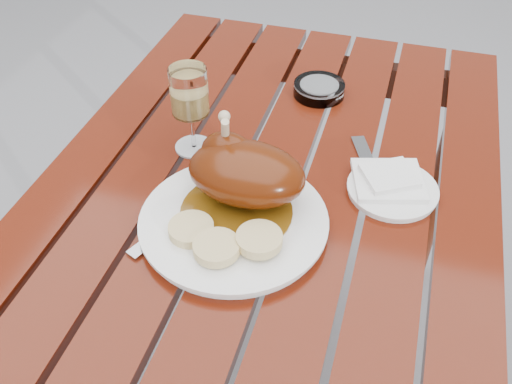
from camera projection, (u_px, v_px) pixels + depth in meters
table at (265, 310)px, 1.27m from camera, size 0.80×1.20×0.75m
dinner_plate at (234, 222)px, 0.93m from camera, size 0.41×0.41×0.02m
roast_duck at (243, 172)px, 0.93m from camera, size 0.20×0.20×0.14m
bread_dumplings at (222, 238)px, 0.87m from camera, size 0.18×0.10×0.02m
wine_glass at (191, 111)px, 1.03m from camera, size 0.09×0.09×0.17m
side_plate at (392, 190)px, 0.99m from camera, size 0.17×0.17×0.01m
napkin at (388, 180)px, 0.99m from camera, size 0.15×0.14×0.01m
ashtray at (319, 89)px, 1.22m from camera, size 0.13×0.13×0.03m
fork at (173, 224)px, 0.93m from camera, size 0.09×0.18×0.01m
knife at (375, 180)px, 1.02m from camera, size 0.09×0.18×0.01m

